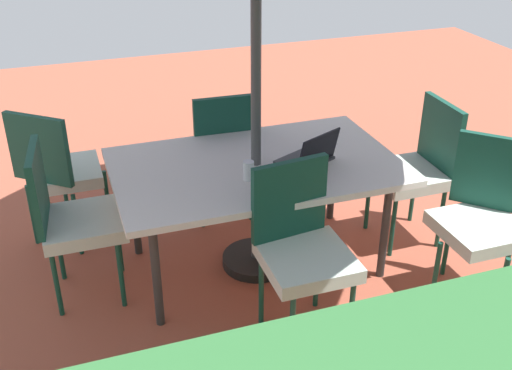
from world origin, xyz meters
TOP-DOWN VIEW (x-y plane):
  - ground_plane at (0.00, 0.00)m, footprint 10.00×10.00m
  - dining_table at (0.00, 0.00)m, footprint 1.72×1.06m
  - chair_north at (-0.03, 0.66)m, footprint 0.47×0.48m
  - chair_southeast at (1.14, -0.70)m, footprint 0.58×0.58m
  - chair_south at (0.03, -0.67)m, footprint 0.46×0.47m
  - chair_east at (1.11, -0.05)m, footprint 0.48×0.47m
  - chair_northwest at (-1.14, 0.70)m, footprint 0.59×0.59m
  - chair_west at (-1.13, 0.02)m, footprint 0.47×0.46m
  - laptop at (-0.31, 0.10)m, footprint 0.39×0.36m
  - cup at (0.11, 0.18)m, footprint 0.06×0.06m

SIDE VIEW (x-z plane):
  - ground_plane at x=0.00m, z-range -0.02..0.00m
  - chair_north at x=-0.03m, z-range 0.06..1.04m
  - chair_southeast at x=1.14m, z-range 0.06..1.04m
  - chair_south at x=0.03m, z-range 0.06..1.04m
  - chair_east at x=1.11m, z-range 0.06..1.04m
  - chair_northwest at x=-1.14m, z-range 0.06..1.04m
  - chair_west at x=-1.13m, z-range 0.06..1.04m
  - dining_table at x=0.00m, z-range 0.31..1.05m
  - laptop at x=-0.31m, z-range 0.67..0.89m
  - cup at x=0.11m, z-range 0.73..0.85m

